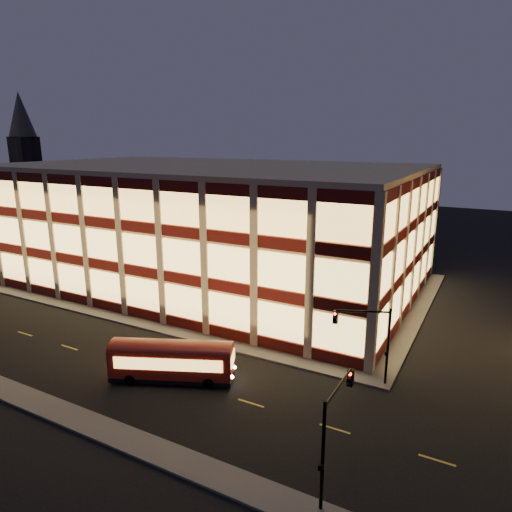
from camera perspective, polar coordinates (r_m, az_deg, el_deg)
The scene contains 10 objects.
ground at distance 45.71m, azimuth -14.82°, elevation -8.64°, with size 200.00×200.00×0.00m, color black.
sidewalk_office_south at distance 48.31m, azimuth -16.64°, elevation -7.40°, with size 54.00×2.00×0.15m, color #514F4C.
sidewalk_office_east at distance 50.72m, azimuth 19.44°, elevation -6.57°, with size 2.00×30.00×0.15m, color #514F4C.
sidewalk_near at distance 38.35m, azimuth -28.57°, elevation -14.57°, with size 100.00×2.00×0.15m, color #514F4C.
office_building at distance 58.09m, azimuth -6.00°, elevation 4.15°, with size 50.45×30.45×14.50m.
church_tower at distance 122.06m, azimuth -26.61°, elevation 8.93°, with size 5.00×5.00×18.00m, color #2D2621.
church_spire at distance 121.88m, azimuth -27.37°, elevation 15.47°, with size 6.00×6.00×10.00m, color #4C473F.
traffic_signal_far at distance 34.03m, azimuth 13.92°, elevation -9.26°, with size 3.79×1.87×6.00m.
traffic_signal_near at distance 24.14m, azimuth 9.72°, elevation -19.58°, with size 0.32×4.45×6.00m.
trolley_bus at distance 35.28m, azimuth -10.47°, elevation -12.50°, with size 9.24×5.74×3.08m.
Camera 1 is at (29.51, -30.17, 17.55)m, focal length 32.00 mm.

